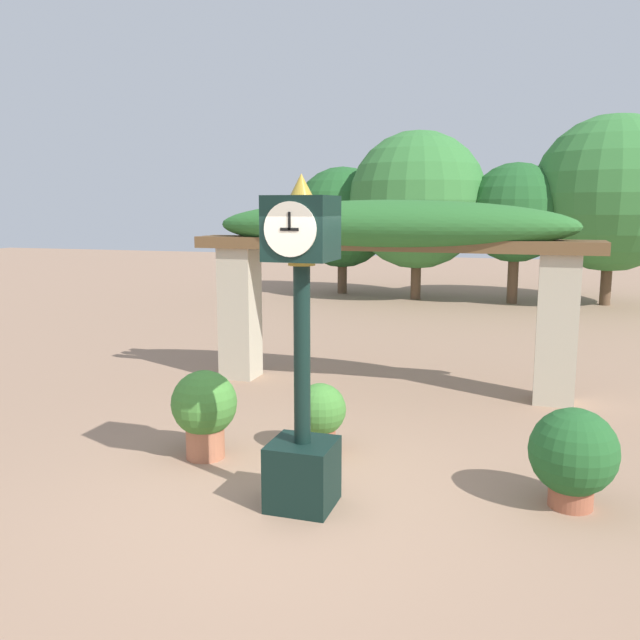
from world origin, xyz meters
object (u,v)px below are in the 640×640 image
(potted_plant_far_left, at_px, (320,414))
(potted_plant_near_right, at_px, (573,455))
(pedestal_clock, at_px, (302,359))
(potted_plant_near_left, at_px, (204,409))

(potted_plant_far_left, bearing_deg, potted_plant_near_right, -13.88)
(pedestal_clock, relative_size, potted_plant_near_right, 3.23)
(potted_plant_near_left, relative_size, potted_plant_far_left, 1.24)
(pedestal_clock, height_order, potted_plant_near_left, pedestal_clock)
(potted_plant_near_left, distance_m, potted_plant_near_right, 3.56)
(potted_plant_far_left, bearing_deg, potted_plant_near_left, -154.95)
(potted_plant_near_right, relative_size, potted_plant_far_left, 1.18)
(pedestal_clock, xyz_separation_m, potted_plant_far_left, (-0.25, 1.29, -0.89))
(pedestal_clock, height_order, potted_plant_near_right, pedestal_clock)
(pedestal_clock, distance_m, potted_plant_far_left, 1.59)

